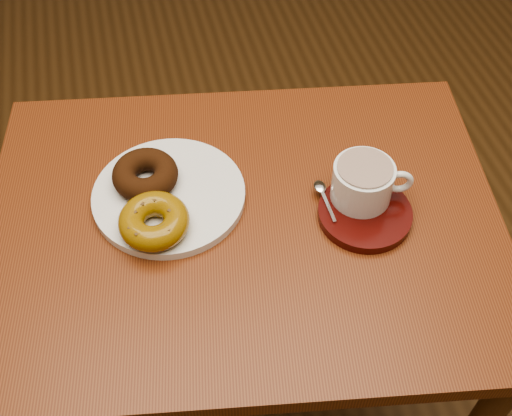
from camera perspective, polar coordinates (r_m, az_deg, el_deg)
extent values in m
plane|color=#4F3318|center=(1.74, -1.29, -11.48)|extent=(6.00, 6.00, 0.00)
cube|color=brown|center=(1.01, -1.11, -1.48)|extent=(0.89, 0.73, 0.03)
cylinder|color=#4C2C15|center=(1.50, -15.44, -3.25)|extent=(0.04, 0.04, 0.72)
cylinder|color=#4C2C15|center=(1.52, 12.29, -1.68)|extent=(0.04, 0.04, 0.72)
cylinder|color=silver|center=(1.03, -7.74, 1.13)|extent=(0.34, 0.34, 0.01)
torus|color=#311809|center=(1.03, -9.82, 2.95)|extent=(0.13, 0.13, 0.04)
torus|color=#87610E|center=(0.96, -9.06, -1.15)|extent=(0.12, 0.12, 0.04)
cube|color=#4B3319|center=(0.95, -7.18, -0.15)|extent=(0.01, 0.00, 0.00)
cube|color=#4B3319|center=(0.96, -7.43, 0.37)|extent=(0.01, 0.01, 0.00)
cube|color=#4B3319|center=(0.96, -7.91, 0.77)|extent=(0.01, 0.01, 0.00)
cube|color=#4B3319|center=(0.97, -8.55, 0.99)|extent=(0.01, 0.01, 0.00)
cube|color=#4B3319|center=(0.97, -9.27, 1.01)|extent=(0.01, 0.01, 0.00)
cube|color=#4B3319|center=(0.97, -9.98, 0.83)|extent=(0.01, 0.01, 0.00)
cube|color=#4B3319|center=(0.97, -10.58, 0.46)|extent=(0.01, 0.01, 0.00)
cube|color=#4B3319|center=(0.96, -11.01, -0.03)|extent=(0.01, 0.01, 0.00)
cube|color=#4B3319|center=(0.95, -11.19, -0.60)|extent=(0.01, 0.01, 0.00)
cube|color=#4B3319|center=(0.94, -11.11, -1.17)|extent=(0.01, 0.01, 0.00)
cube|color=#4B3319|center=(0.94, -10.76, -1.66)|extent=(0.01, 0.01, 0.00)
cube|color=#4B3319|center=(0.93, -10.19, -2.00)|extent=(0.01, 0.01, 0.00)
cube|color=#4B3319|center=(0.93, -9.47, -2.14)|extent=(0.01, 0.01, 0.00)
cube|color=#4B3319|center=(0.93, -8.71, -2.05)|extent=(0.01, 0.01, 0.00)
cube|color=#4B3319|center=(0.93, -8.02, -1.76)|extent=(0.01, 0.01, 0.00)
cube|color=#4B3319|center=(0.93, -7.49, -1.29)|extent=(0.01, 0.01, 0.00)
cube|color=#4B3319|center=(0.94, -7.20, -0.73)|extent=(0.01, 0.01, 0.00)
cylinder|color=#380A07|center=(1.01, 9.64, -0.50)|extent=(0.20, 0.20, 0.02)
cylinder|color=silver|center=(0.99, 9.44, 2.25)|extent=(0.09, 0.09, 0.06)
cylinder|color=#51291B|center=(0.97, 9.68, 3.55)|extent=(0.08, 0.08, 0.00)
torus|color=silver|center=(1.00, 12.61, 2.29)|extent=(0.05, 0.02, 0.04)
ellipsoid|color=silver|center=(1.02, 5.69, 1.92)|extent=(0.02, 0.03, 0.01)
cube|color=silver|center=(1.00, 6.38, 0.30)|extent=(0.01, 0.07, 0.00)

